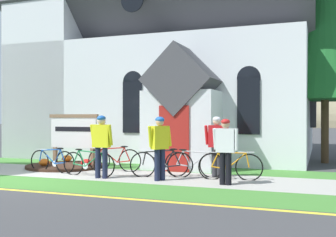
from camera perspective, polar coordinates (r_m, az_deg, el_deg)
The scene contains 21 objects.
ground at distance 15.30m, azimuth -10.75°, elevation -6.31°, with size 140.00×140.00×0.00m, color #3D3D3F.
sidewalk_slab at distance 12.86m, azimuth -10.53°, elevation -7.52°, with size 32.00×2.40×0.01m, color #A8A59E.
grass_verge at distance 11.16m, azimuth -16.08°, elevation -8.73°, with size 32.00×1.75×0.01m, color #427F33.
church_lawn at distance 14.65m, azimuth -6.37°, elevation -6.58°, with size 24.00×1.71×0.01m, color #427F33.
curb_paint_stripe at distance 10.36m, azimuth -19.49°, elevation -9.43°, with size 28.00×0.16×0.01m, color yellow.
church_building at distance 20.20m, azimuth 0.06°, elevation 9.06°, with size 12.77×12.31×13.22m.
church_sign at distance 14.92m, azimuth -12.98°, elevation -1.90°, with size 1.96×0.13×1.83m.
flower_bed at distance 14.59m, azimuth -14.06°, elevation -6.35°, with size 2.64×2.64×0.34m.
bicycle_silver at distance 12.34m, azimuth -11.02°, elevation -6.15°, with size 1.79×0.13×0.81m.
bicycle_red at distance 13.22m, azimuth -7.42°, elevation -5.67°, with size 1.75×0.31×0.84m.
bicycle_black at distance 11.99m, azimuth 3.59°, elevation -6.29°, with size 1.78×0.14×0.82m.
bicycle_yellow at distance 13.32m, azimuth -15.76°, elevation -5.69°, with size 1.70×0.15×0.81m.
bicycle_blue at distance 11.83m, azimuth -0.89°, elevation -6.33°, with size 1.77×0.53×0.86m.
bicycle_white at distance 11.47m, azimuth 8.61°, elevation -6.54°, with size 1.75×0.34×0.83m.
cyclist_in_yellow_jersey at distance 11.90m, azimuth 6.78°, elevation -3.16°, with size 0.68×0.32×1.75m.
cyclist_in_orange_jersey at distance 11.15m, azimuth -1.15°, elevation -3.40°, with size 0.46×0.69×1.74m.
cyclist_in_blue_jersey at distance 10.55m, azimuth 7.99°, elevation -3.83°, with size 0.66×0.29×1.69m.
cyclist_in_green_jersey at distance 11.72m, azimuth -9.23°, elevation -3.10°, with size 0.69×0.29×1.78m.
cyclist_in_red_jersey at distance 13.93m, azimuth -9.15°, elevation -2.99°, with size 0.65×0.31×1.64m.
roadside_conifer at distance 16.92m, azimuth 20.97°, elevation 11.84°, with size 3.91×3.91×7.94m.
distant_hill at distance 91.82m, azimuth 6.46°, elevation -0.88°, with size 105.68×43.98×17.77m, color #847A5B.
Camera 1 is at (7.87, -9.01, 1.73)m, focal length 43.91 mm.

